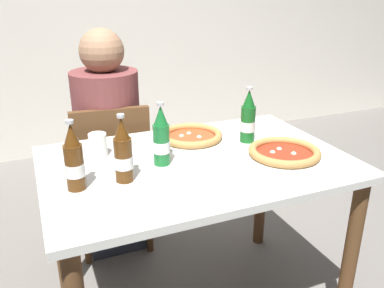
{
  "coord_description": "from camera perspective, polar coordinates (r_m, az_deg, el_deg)",
  "views": [
    {
      "loc": [
        -0.58,
        -1.35,
        1.4
      ],
      "look_at": [
        0.0,
        0.05,
        0.8
      ],
      "focal_mm": 37.72,
      "sensor_mm": 36.0,
      "label": 1
    }
  ],
  "objects": [
    {
      "name": "napkin_with_cutlery",
      "position": [
        1.41,
        1.18,
        -5.8
      ],
      "size": [
        0.23,
        0.23,
        0.01
      ],
      "color": "white",
      "rests_on": "dining_table_main"
    },
    {
      "name": "pizza_margherita_near",
      "position": [
        1.79,
        -0.11,
        1.03
      ],
      "size": [
        0.3,
        0.3,
        0.04
      ],
      "color": "white",
      "rests_on": "dining_table_main"
    },
    {
      "name": "diner_seated",
      "position": [
        2.2,
        -11.58,
        -0.66
      ],
      "size": [
        0.34,
        0.34,
        1.21
      ],
      "color": "#2D3342",
      "rests_on": "ground_plane"
    },
    {
      "name": "pizza_marinara_far",
      "position": [
        1.66,
        12.9,
        -1.29
      ],
      "size": [
        0.31,
        0.31,
        0.04
      ],
      "color": "white",
      "rests_on": "dining_table_main"
    },
    {
      "name": "beer_bottle_right",
      "position": [
        1.54,
        -4.36,
        0.74
      ],
      "size": [
        0.07,
        0.07,
        0.25
      ],
      "color": "#196B2D",
      "rests_on": "dining_table_main"
    },
    {
      "name": "paper_cup",
      "position": [
        1.67,
        -13.16,
        -0.11
      ],
      "size": [
        0.07,
        0.07,
        0.09
      ],
      "primitive_type": "cylinder",
      "color": "white",
      "rests_on": "dining_table_main"
    },
    {
      "name": "dining_table_main",
      "position": [
        1.65,
        0.67,
        -5.89
      ],
      "size": [
        1.2,
        0.8,
        0.75
      ],
      "color": "silver",
      "rests_on": "ground_plane"
    },
    {
      "name": "beer_bottle_center",
      "position": [
        1.42,
        -9.71,
        -1.34
      ],
      "size": [
        0.07,
        0.07,
        0.25
      ],
      "color": "#512D0F",
      "rests_on": "dining_table_main"
    },
    {
      "name": "beer_bottle_left",
      "position": [
        1.78,
        7.92,
        3.52
      ],
      "size": [
        0.07,
        0.07,
        0.25
      ],
      "color": "#14591E",
      "rests_on": "dining_table_main"
    },
    {
      "name": "beer_bottle_extra",
      "position": [
        1.4,
        -16.34,
        -2.29
      ],
      "size": [
        0.07,
        0.07,
        0.25
      ],
      "color": "#512D0F",
      "rests_on": "dining_table_main"
    },
    {
      "name": "chair_behind_table",
      "position": [
        2.19,
        -11.27,
        -3.62
      ],
      "size": [
        0.43,
        0.43,
        0.85
      ],
      "rotation": [
        0.0,
        0.0,
        3.05
      ],
      "color": "brown",
      "rests_on": "ground_plane"
    }
  ]
}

